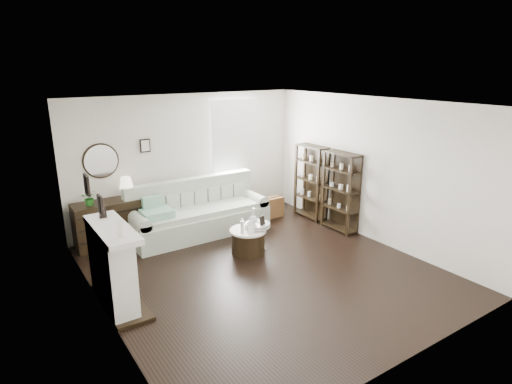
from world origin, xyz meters
TOP-DOWN VIEW (x-y plane):
  - room at (0.73, 2.70)m, footprint 5.50×5.50m
  - fireplace at (-2.32, 0.30)m, footprint 0.50×1.40m
  - shelf_unit_far at (2.33, 1.55)m, footprint 0.30×0.80m
  - shelf_unit_near at (2.33, 0.65)m, footprint 0.30×0.80m
  - sofa at (-0.14, 2.08)m, footprint 2.74×0.95m
  - quilt at (-1.04, 1.95)m, footprint 0.56×0.46m
  - suitcase at (1.55, 2.01)m, footprint 0.67×0.22m
  - dresser at (-1.77, 2.47)m, footprint 1.26×0.54m
  - table_lamp at (-1.40, 2.47)m, footprint 0.33×0.33m
  - potted_plant at (-2.08, 2.42)m, footprint 0.30×0.27m
  - drum_table at (0.15, 0.70)m, footprint 0.65×0.65m
  - pedestal_table at (0.33, 0.66)m, footprint 0.45×0.45m
  - eiffel_drum at (0.22, 0.74)m, footprint 0.12×0.12m
  - bottle_drum at (-0.01, 0.63)m, footprint 0.06×0.06m
  - card_frame_drum at (0.11, 0.53)m, footprint 0.17×0.11m
  - eiffel_ped at (0.42, 0.69)m, footprint 0.10×0.10m
  - flask_ped at (0.25, 0.68)m, footprint 0.16×0.16m
  - card_frame_ped at (0.35, 0.54)m, footprint 0.13×0.08m

SIDE VIEW (x-z plane):
  - suitcase at x=1.55m, z-range 0.00..0.44m
  - drum_table at x=0.15m, z-range 0.00..0.45m
  - sofa at x=-0.14m, z-range -0.18..0.88m
  - dresser at x=-1.77m, z-range 0.00..0.84m
  - pedestal_table at x=0.33m, z-range 0.23..0.77m
  - fireplace at x=-2.32m, z-range -0.38..1.46m
  - eiffel_drum at x=0.22m, z-range 0.45..0.66m
  - card_frame_drum at x=0.11m, z-range 0.45..0.66m
  - bottle_drum at x=-0.01m, z-range 0.45..0.72m
  - quilt at x=-1.04m, z-range 0.55..0.69m
  - eiffel_ped at x=0.42m, z-range 0.54..0.70m
  - card_frame_ped at x=0.35m, z-range 0.54..0.70m
  - flask_ped at x=0.25m, z-range 0.54..0.83m
  - shelf_unit_far at x=2.33m, z-range 0.00..1.60m
  - shelf_unit_near at x=2.33m, z-range 0.00..1.60m
  - potted_plant at x=-2.08m, z-range 0.84..1.13m
  - table_lamp at x=-1.40m, z-range 0.84..1.25m
  - room at x=0.73m, z-range -1.15..4.35m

